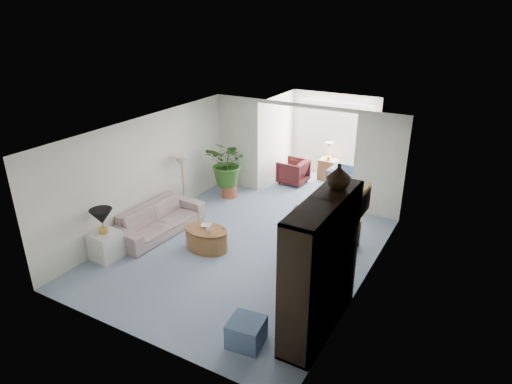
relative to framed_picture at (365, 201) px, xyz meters
The scene contains 26 objects.
floor 2.99m from the framed_picture, behind, with size 6.00×6.00×0.00m, color #8495AE.
sunroom_floor 5.16m from the framed_picture, 120.36° to the left, with size 2.60×2.60×0.00m, color #8495AE.
back_pier_left 5.37m from the framed_picture, 144.59° to the left, with size 1.20×0.12×2.50m, color white.
back_pier_right 3.18m from the framed_picture, 100.24° to the left, with size 1.20×0.12×2.50m, color white.
back_header 4.03m from the framed_picture, 128.43° to the left, with size 2.60×0.12×0.10m, color white.
window_pane 5.83m from the framed_picture, 114.98° to the left, with size 2.20×0.02×1.50m, color white.
window_blinds 5.81m from the framed_picture, 115.11° to the left, with size 2.20×0.02×1.50m, color white.
framed_picture is the anchor object (origin of this frame).
sofa 4.68m from the framed_picture, behind, with size 2.20×0.86×0.64m, color #C0B2A2.
end_table 5.09m from the framed_picture, 162.75° to the right, with size 0.51×0.51×0.57m, color silver.
table_lamp 4.95m from the framed_picture, 162.75° to the right, with size 0.44×0.44×0.30m, color black.
floor_lamp 4.89m from the framed_picture, 166.55° to the left, with size 0.36×0.36×0.28m, color #F8E6C5.
coffee_table 3.48m from the framed_picture, behind, with size 0.95×0.95×0.45m, color brown.
coffee_bowl 3.42m from the framed_picture, behind, with size 0.22×0.22×0.05m, color silver.
coffee_cup 3.24m from the framed_picture, behind, with size 0.11×0.11×0.10m, color beige.
wingback_chair 2.17m from the framed_picture, 142.98° to the left, with size 0.79×0.81×0.74m, color #5C5549.
side_table_dark 2.06m from the framed_picture, 116.64° to the left, with size 0.47×0.38×0.57m, color black.
entertainment_cabinet 1.44m from the framed_picture, 100.18° to the right, with size 0.52×1.96×2.17m, color black.
cabinet_urn 1.05m from the framed_picture, 106.41° to the right, with size 0.36×0.36×0.38m, color black.
ottoman 2.83m from the framed_picture, 114.74° to the right, with size 0.50×0.50×0.40m, color slate.
plant_pot 5.06m from the framed_picture, 150.68° to the left, with size 0.40×0.40×0.32m, color #A85130.
house_plant 4.88m from the framed_picture, 150.68° to the left, with size 1.10×0.96×1.23m, color #305C1F.
sunroom_chair_blue 4.58m from the framed_picture, 112.15° to the left, with size 0.77×0.79×0.72m, color slate.
sunroom_chair_maroon 5.31m from the framed_picture, 127.85° to the left, with size 0.73×0.75×0.68m, color #561D20.
sunroom_table 5.55m from the framed_picture, 116.55° to the left, with size 0.49×0.38×0.60m, color brown.
shelf_clutter 1.52m from the framed_picture, 101.63° to the right, with size 0.30×1.14×1.06m.
Camera 1 is at (4.18, -6.81, 4.71)m, focal length 31.30 mm.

